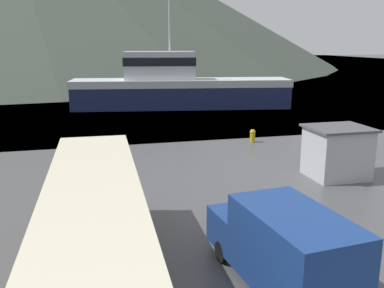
{
  "coord_description": "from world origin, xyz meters",
  "views": [
    {
      "loc": [
        -3.06,
        -4.04,
        7.05
      ],
      "look_at": [
        2.06,
        16.28,
        2.0
      ],
      "focal_mm": 40.0,
      "sensor_mm": 36.0,
      "label": 1
    }
  ],
  "objects_px": {
    "tour_bus": "(95,230)",
    "dock_kiosk": "(337,152)",
    "delivery_van": "(282,247)",
    "fishing_boat": "(177,86)"
  },
  "relations": [
    {
      "from": "tour_bus",
      "to": "fishing_boat",
      "type": "distance_m",
      "value": 35.05
    },
    {
      "from": "delivery_van",
      "to": "dock_kiosk",
      "type": "distance_m",
      "value": 11.8
    },
    {
      "from": "delivery_van",
      "to": "dock_kiosk",
      "type": "xyz_separation_m",
      "value": [
        7.52,
        9.09,
        0.01
      ]
    },
    {
      "from": "tour_bus",
      "to": "fishing_boat",
      "type": "relative_size",
      "value": 0.5
    },
    {
      "from": "fishing_boat",
      "to": "delivery_van",
      "type": "bearing_deg",
      "value": 1.83
    },
    {
      "from": "tour_bus",
      "to": "fishing_boat",
      "type": "height_order",
      "value": "fishing_boat"
    },
    {
      "from": "delivery_van",
      "to": "fishing_boat",
      "type": "height_order",
      "value": "fishing_boat"
    },
    {
      "from": "tour_bus",
      "to": "dock_kiosk",
      "type": "distance_m",
      "value": 14.9
    },
    {
      "from": "tour_bus",
      "to": "fishing_boat",
      "type": "bearing_deg",
      "value": 75.79
    },
    {
      "from": "delivery_van",
      "to": "fishing_boat",
      "type": "distance_m",
      "value": 35.27
    }
  ]
}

